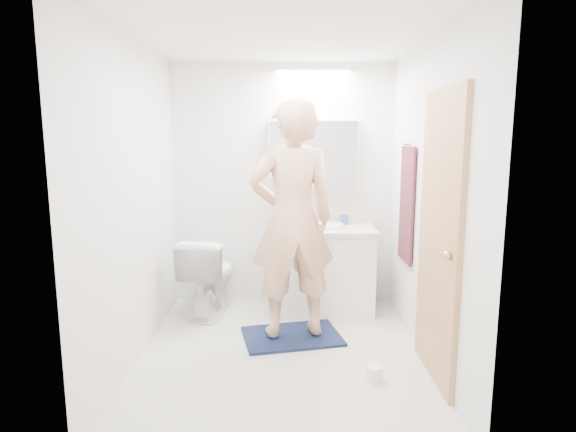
{
  "coord_description": "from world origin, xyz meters",
  "views": [
    {
      "loc": [
        0.04,
        -3.5,
        1.67
      ],
      "look_at": [
        0.05,
        0.25,
        1.05
      ],
      "focal_mm": 29.54,
      "sensor_mm": 36.0,
      "label": 1
    }
  ],
  "objects_px": {
    "medicine_cabinet": "(313,155)",
    "soap_bottle_b": "(304,216)",
    "person": "(292,220)",
    "toothbrush_cup": "(345,220)",
    "toilet": "(209,275)",
    "soap_bottle_a": "(292,212)",
    "vanity_cabinet": "(325,271)",
    "toilet_paper_roll": "(375,373)"
  },
  "relations": [
    {
      "from": "medicine_cabinet",
      "to": "soap_bottle_b",
      "type": "distance_m",
      "value": 0.6
    },
    {
      "from": "person",
      "to": "toothbrush_cup",
      "type": "distance_m",
      "value": 1.01
    },
    {
      "from": "medicine_cabinet",
      "to": "soap_bottle_b",
      "type": "relative_size",
      "value": 5.26
    },
    {
      "from": "soap_bottle_b",
      "to": "toilet",
      "type": "bearing_deg",
      "value": -162.03
    },
    {
      "from": "person",
      "to": "soap_bottle_a",
      "type": "relative_size",
      "value": 7.8
    },
    {
      "from": "vanity_cabinet",
      "to": "toilet_paper_roll",
      "type": "height_order",
      "value": "vanity_cabinet"
    },
    {
      "from": "vanity_cabinet",
      "to": "toilet",
      "type": "relative_size",
      "value": 1.19
    },
    {
      "from": "person",
      "to": "soap_bottle_b",
      "type": "relative_size",
      "value": 11.56
    },
    {
      "from": "medicine_cabinet",
      "to": "person",
      "type": "height_order",
      "value": "person"
    },
    {
      "from": "toilet",
      "to": "toilet_paper_roll",
      "type": "bearing_deg",
      "value": 144.94
    },
    {
      "from": "soap_bottle_a",
      "to": "soap_bottle_b",
      "type": "relative_size",
      "value": 1.48
    },
    {
      "from": "person",
      "to": "soap_bottle_b",
      "type": "distance_m",
      "value": 0.88
    },
    {
      "from": "soap_bottle_b",
      "to": "toilet_paper_roll",
      "type": "distance_m",
      "value": 1.84
    },
    {
      "from": "soap_bottle_b",
      "to": "toothbrush_cup",
      "type": "height_order",
      "value": "soap_bottle_b"
    },
    {
      "from": "vanity_cabinet",
      "to": "medicine_cabinet",
      "type": "xyz_separation_m",
      "value": [
        -0.11,
        0.21,
        1.11
      ]
    },
    {
      "from": "toilet",
      "to": "soap_bottle_a",
      "type": "height_order",
      "value": "soap_bottle_a"
    },
    {
      "from": "toilet",
      "to": "soap_bottle_a",
      "type": "xyz_separation_m",
      "value": [
        0.8,
        0.27,
        0.56
      ]
    },
    {
      "from": "medicine_cabinet",
      "to": "toothbrush_cup",
      "type": "bearing_deg",
      "value": -9.05
    },
    {
      "from": "vanity_cabinet",
      "to": "medicine_cabinet",
      "type": "distance_m",
      "value": 1.14
    },
    {
      "from": "toilet",
      "to": "soap_bottle_b",
      "type": "relative_size",
      "value": 4.53
    },
    {
      "from": "toilet",
      "to": "medicine_cabinet",
      "type": "bearing_deg",
      "value": -153.79
    },
    {
      "from": "person",
      "to": "soap_bottle_a",
      "type": "height_order",
      "value": "person"
    },
    {
      "from": "vanity_cabinet",
      "to": "toilet_paper_roll",
      "type": "relative_size",
      "value": 8.18
    },
    {
      "from": "soap_bottle_a",
      "to": "soap_bottle_b",
      "type": "xyz_separation_m",
      "value": [
        0.11,
        0.03,
        -0.04
      ]
    },
    {
      "from": "soap_bottle_a",
      "to": "soap_bottle_b",
      "type": "height_order",
      "value": "soap_bottle_a"
    },
    {
      "from": "soap_bottle_a",
      "to": "toothbrush_cup",
      "type": "relative_size",
      "value": 2.62
    },
    {
      "from": "toothbrush_cup",
      "to": "toilet_paper_roll",
      "type": "distance_m",
      "value": 1.75
    },
    {
      "from": "medicine_cabinet",
      "to": "toothbrush_cup",
      "type": "distance_m",
      "value": 0.71
    },
    {
      "from": "vanity_cabinet",
      "to": "medicine_cabinet",
      "type": "height_order",
      "value": "medicine_cabinet"
    },
    {
      "from": "toilet",
      "to": "toothbrush_cup",
      "type": "relative_size",
      "value": 8.02
    },
    {
      "from": "medicine_cabinet",
      "to": "person",
      "type": "bearing_deg",
      "value": -103.66
    },
    {
      "from": "medicine_cabinet",
      "to": "vanity_cabinet",
      "type": "bearing_deg",
      "value": -61.78
    },
    {
      "from": "soap_bottle_b",
      "to": "toothbrush_cup",
      "type": "relative_size",
      "value": 1.77
    },
    {
      "from": "medicine_cabinet",
      "to": "toilet_paper_roll",
      "type": "xyz_separation_m",
      "value": [
        0.35,
        -1.6,
        -1.45
      ]
    },
    {
      "from": "person",
      "to": "soap_bottle_b",
      "type": "xyz_separation_m",
      "value": [
        0.12,
        0.86,
        -0.11
      ]
    },
    {
      "from": "toothbrush_cup",
      "to": "toilet",
      "type": "bearing_deg",
      "value": -168.2
    },
    {
      "from": "vanity_cabinet",
      "to": "toilet",
      "type": "height_order",
      "value": "vanity_cabinet"
    },
    {
      "from": "soap_bottle_b",
      "to": "toothbrush_cup",
      "type": "bearing_deg",
      "value": -2.82
    },
    {
      "from": "toilet",
      "to": "toothbrush_cup",
      "type": "height_order",
      "value": "toothbrush_cup"
    },
    {
      "from": "soap_bottle_a",
      "to": "toilet_paper_roll",
      "type": "distance_m",
      "value": 1.87
    },
    {
      "from": "soap_bottle_a",
      "to": "toilet",
      "type": "bearing_deg",
      "value": -161.6
    },
    {
      "from": "person",
      "to": "medicine_cabinet",
      "type": "bearing_deg",
      "value": -116.17
    }
  ]
}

